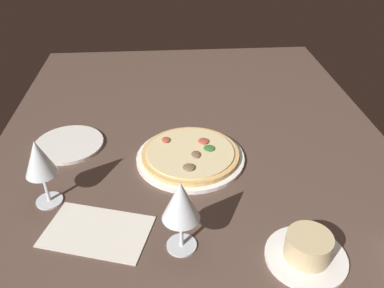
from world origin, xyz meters
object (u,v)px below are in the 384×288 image
(wine_glass_far, at_px, (181,203))
(side_plate, at_px, (69,144))
(pizza_main, at_px, (190,155))
(wine_glass_near, at_px, (39,160))
(paper_menu, at_px, (97,231))
(ramekin_on_saucer, at_px, (307,250))

(wine_glass_far, relative_size, side_plate, 0.87)
(pizza_main, relative_size, wine_glass_near, 1.71)
(wine_glass_far, distance_m, paper_menu, 0.21)
(pizza_main, distance_m, wine_glass_near, 0.38)
(ramekin_on_saucer, bearing_deg, pizza_main, -149.72)
(paper_menu, bearing_deg, side_plate, -143.63)
(pizza_main, distance_m, wine_glass_far, 0.31)
(wine_glass_near, distance_m, side_plate, 0.26)
(pizza_main, bearing_deg, paper_menu, -41.17)
(wine_glass_far, bearing_deg, wine_glass_near, -117.67)
(ramekin_on_saucer, xyz_separation_m, side_plate, (-0.43, -0.53, -0.02))
(ramekin_on_saucer, xyz_separation_m, wine_glass_near, (-0.20, -0.53, 0.09))
(wine_glass_far, height_order, side_plate, wine_glass_far)
(side_plate, bearing_deg, wine_glass_far, 37.31)
(ramekin_on_saucer, height_order, paper_menu, ramekin_on_saucer)
(wine_glass_far, xyz_separation_m, wine_glass_near, (-0.15, -0.29, 0.00))
(side_plate, bearing_deg, wine_glass_near, -0.59)
(pizza_main, bearing_deg, wine_glass_near, -67.26)
(ramekin_on_saucer, xyz_separation_m, paper_menu, (-0.10, -0.41, -0.02))
(side_plate, xyz_separation_m, paper_menu, (0.33, 0.12, -0.00))
(wine_glass_near, xyz_separation_m, side_plate, (-0.23, 0.00, -0.11))
(pizza_main, xyz_separation_m, wine_glass_near, (0.14, -0.33, 0.10))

